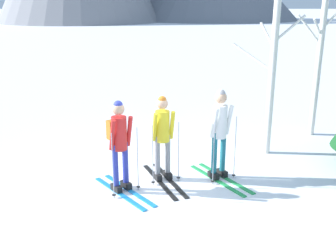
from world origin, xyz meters
TOP-DOWN VIEW (x-y plane):
  - ground_plane at (0.00, 0.00)m, footprint 400.00×400.00m
  - skier_in_red at (-0.89, -0.37)m, footprint 1.28×1.51m
  - skier_in_yellow at (-0.09, 0.10)m, footprint 0.92×1.72m
  - skier_in_white at (1.04, 0.15)m, footprint 1.14×1.61m
  - birch_tree_tall at (2.37, 1.56)m, footprint 1.46×0.61m
  - birch_tree_slender at (3.92, 2.91)m, footprint 1.02×0.30m

SIDE VIEW (x-z plane):
  - ground_plane at x=0.00m, z-range 0.00..0.00m
  - skier_in_yellow at x=-0.09m, z-range 0.08..1.81m
  - skier_in_red at x=-0.89m, z-range 0.12..1.88m
  - skier_in_white at x=1.04m, z-range 0.11..1.95m
  - birch_tree_tall at x=2.37m, z-range 0.05..3.95m
  - birch_tree_slender at x=3.92m, z-range 0.05..4.00m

